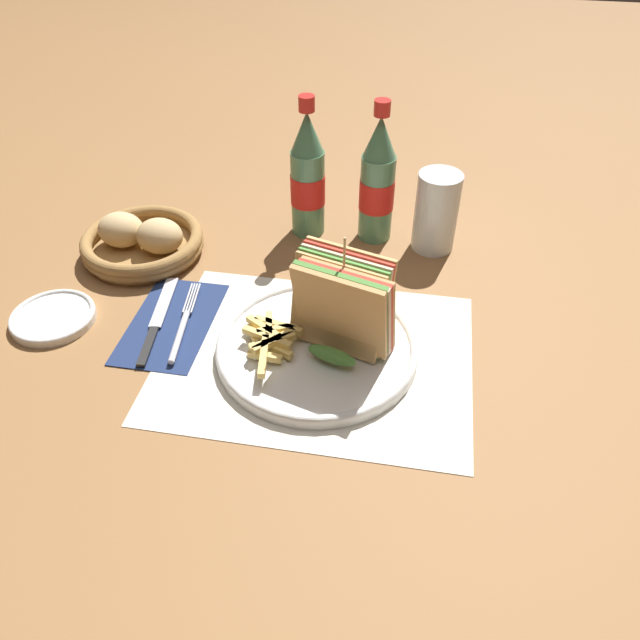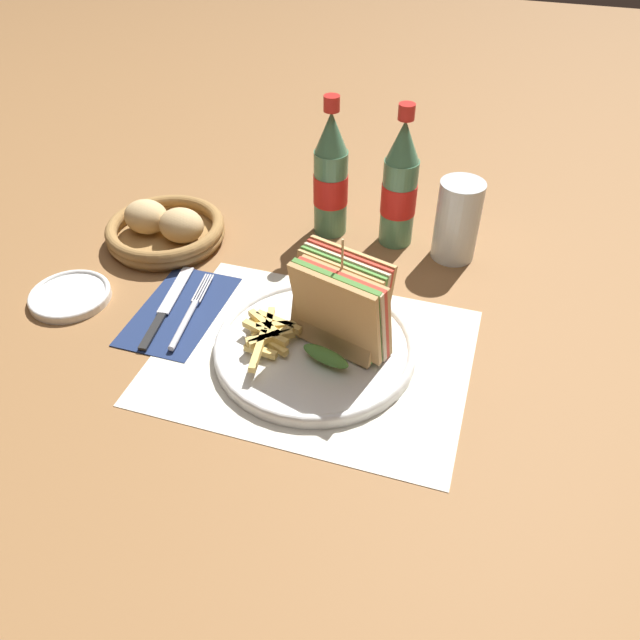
{
  "view_description": "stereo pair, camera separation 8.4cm",
  "coord_description": "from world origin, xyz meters",
  "px_view_note": "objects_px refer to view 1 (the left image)",
  "views": [
    {
      "loc": [
        0.13,
        -0.61,
        0.59
      ],
      "look_at": [
        0.02,
        0.02,
        0.04
      ],
      "focal_mm": 35.0,
      "sensor_mm": 36.0,
      "label": 1
    },
    {
      "loc": [
        0.21,
        -0.59,
        0.59
      ],
      "look_at": [
        0.02,
        0.02,
        0.04
      ],
      "focal_mm": 35.0,
      "sensor_mm": 36.0,
      "label": 2
    }
  ],
  "objects_px": {
    "bread_basket": "(142,241)",
    "side_saucer": "(52,318)",
    "fork": "(182,328)",
    "coke_bottle_near": "(308,177)",
    "coke_bottle_far": "(377,183)",
    "glass_near": "(436,216)",
    "plate_main": "(317,346)",
    "club_sandwich": "(342,306)",
    "knife": "(157,320)"
  },
  "relations": [
    {
      "from": "plate_main",
      "to": "glass_near",
      "type": "height_order",
      "value": "glass_near"
    },
    {
      "from": "club_sandwich",
      "to": "coke_bottle_far",
      "type": "relative_size",
      "value": 0.7
    },
    {
      "from": "coke_bottle_near",
      "to": "glass_near",
      "type": "height_order",
      "value": "coke_bottle_near"
    },
    {
      "from": "fork",
      "to": "bread_basket",
      "type": "bearing_deg",
      "value": 118.22
    },
    {
      "from": "fork",
      "to": "side_saucer",
      "type": "bearing_deg",
      "value": 175.51
    },
    {
      "from": "plate_main",
      "to": "knife",
      "type": "relative_size",
      "value": 1.42
    },
    {
      "from": "plate_main",
      "to": "club_sandwich",
      "type": "distance_m",
      "value": 0.08
    },
    {
      "from": "fork",
      "to": "club_sandwich",
      "type": "bearing_deg",
      "value": -7.1
    },
    {
      "from": "coke_bottle_near",
      "to": "fork",
      "type": "bearing_deg",
      "value": -113.04
    },
    {
      "from": "bread_basket",
      "to": "side_saucer",
      "type": "relative_size",
      "value": 1.65
    },
    {
      "from": "plate_main",
      "to": "coke_bottle_near",
      "type": "distance_m",
      "value": 0.32
    },
    {
      "from": "side_saucer",
      "to": "fork",
      "type": "bearing_deg",
      "value": 3.06
    },
    {
      "from": "knife",
      "to": "coke_bottle_far",
      "type": "bearing_deg",
      "value": 37.58
    },
    {
      "from": "plate_main",
      "to": "side_saucer",
      "type": "bearing_deg",
      "value": -179.3
    },
    {
      "from": "plate_main",
      "to": "coke_bottle_far",
      "type": "xyz_separation_m",
      "value": [
        0.04,
        0.3,
        0.09
      ]
    },
    {
      "from": "plate_main",
      "to": "knife",
      "type": "bearing_deg",
      "value": 175.25
    },
    {
      "from": "fork",
      "to": "coke_bottle_far",
      "type": "relative_size",
      "value": 0.73
    },
    {
      "from": "coke_bottle_far",
      "to": "side_saucer",
      "type": "xyz_separation_m",
      "value": [
        -0.43,
        -0.31,
        -0.09
      ]
    },
    {
      "from": "coke_bottle_far",
      "to": "bread_basket",
      "type": "bearing_deg",
      "value": -162.17
    },
    {
      "from": "knife",
      "to": "coke_bottle_near",
      "type": "bearing_deg",
      "value": 51.61
    },
    {
      "from": "glass_near",
      "to": "coke_bottle_far",
      "type": "bearing_deg",
      "value": 171.18
    },
    {
      "from": "knife",
      "to": "bread_basket",
      "type": "bearing_deg",
      "value": 110.22
    },
    {
      "from": "fork",
      "to": "side_saucer",
      "type": "height_order",
      "value": "same"
    },
    {
      "from": "coke_bottle_near",
      "to": "club_sandwich",
      "type": "bearing_deg",
      "value": -70.92
    },
    {
      "from": "plate_main",
      "to": "side_saucer",
      "type": "xyz_separation_m",
      "value": [
        -0.39,
        -0.0,
        -0.0
      ]
    },
    {
      "from": "plate_main",
      "to": "coke_bottle_far",
      "type": "height_order",
      "value": "coke_bottle_far"
    },
    {
      "from": "side_saucer",
      "to": "coke_bottle_far",
      "type": "bearing_deg",
      "value": 35.46
    },
    {
      "from": "fork",
      "to": "coke_bottle_near",
      "type": "distance_m",
      "value": 0.33
    },
    {
      "from": "coke_bottle_near",
      "to": "bread_basket",
      "type": "bearing_deg",
      "value": -155.5
    },
    {
      "from": "plate_main",
      "to": "coke_bottle_near",
      "type": "xyz_separation_m",
      "value": [
        -0.07,
        0.3,
        0.09
      ]
    },
    {
      "from": "club_sandwich",
      "to": "side_saucer",
      "type": "distance_m",
      "value": 0.42
    },
    {
      "from": "fork",
      "to": "glass_near",
      "type": "bearing_deg",
      "value": 32.22
    },
    {
      "from": "fork",
      "to": "glass_near",
      "type": "xyz_separation_m",
      "value": [
        0.34,
        0.28,
        0.05
      ]
    },
    {
      "from": "knife",
      "to": "fork",
      "type": "bearing_deg",
      "value": -26.14
    },
    {
      "from": "coke_bottle_near",
      "to": "side_saucer",
      "type": "height_order",
      "value": "coke_bottle_near"
    },
    {
      "from": "club_sandwich",
      "to": "coke_bottle_near",
      "type": "relative_size",
      "value": 0.7
    },
    {
      "from": "fork",
      "to": "side_saucer",
      "type": "distance_m",
      "value": 0.19
    },
    {
      "from": "plate_main",
      "to": "knife",
      "type": "xyz_separation_m",
      "value": [
        -0.24,
        0.02,
        -0.0
      ]
    },
    {
      "from": "coke_bottle_far",
      "to": "bread_basket",
      "type": "distance_m",
      "value": 0.39
    },
    {
      "from": "plate_main",
      "to": "coke_bottle_far",
      "type": "relative_size",
      "value": 1.16
    },
    {
      "from": "coke_bottle_near",
      "to": "coke_bottle_far",
      "type": "bearing_deg",
      "value": 1.37
    },
    {
      "from": "coke_bottle_far",
      "to": "knife",
      "type": "bearing_deg",
      "value": -134.87
    },
    {
      "from": "coke_bottle_near",
      "to": "side_saucer",
      "type": "xyz_separation_m",
      "value": [
        -0.32,
        -0.3,
        -0.09
      ]
    },
    {
      "from": "bread_basket",
      "to": "side_saucer",
      "type": "bearing_deg",
      "value": -108.51
    },
    {
      "from": "knife",
      "to": "coke_bottle_far",
      "type": "height_order",
      "value": "coke_bottle_far"
    },
    {
      "from": "club_sandwich",
      "to": "coke_bottle_near",
      "type": "bearing_deg",
      "value": 109.08
    },
    {
      "from": "fork",
      "to": "plate_main",
      "type": "bearing_deg",
      "value": -9.16
    },
    {
      "from": "coke_bottle_far",
      "to": "glass_near",
      "type": "relative_size",
      "value": 1.79
    },
    {
      "from": "coke_bottle_near",
      "to": "coke_bottle_far",
      "type": "xyz_separation_m",
      "value": [
        0.11,
        0.0,
        0.0
      ]
    },
    {
      "from": "bread_basket",
      "to": "side_saucer",
      "type": "height_order",
      "value": "bread_basket"
    }
  ]
}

